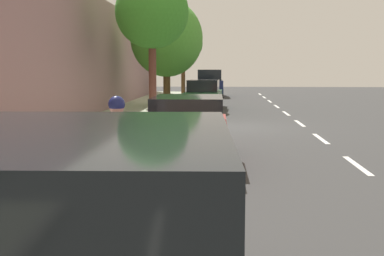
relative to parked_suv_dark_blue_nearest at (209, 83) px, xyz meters
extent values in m
plane|color=#373737|center=(-1.22, 18.91, -1.03)|extent=(75.11, 75.11, 0.00)
cube|color=#A6AE93|center=(2.79, 18.91, -0.95)|extent=(3.51, 46.95, 0.15)
cube|color=gray|center=(0.95, 18.91, -0.95)|extent=(0.16, 46.95, 0.15)
cube|color=white|center=(-3.99, -3.46, -1.02)|extent=(0.14, 2.20, 0.01)
cube|color=white|center=(-3.99, 0.74, -1.02)|extent=(0.14, 2.20, 0.01)
cube|color=white|center=(-3.99, 4.94, -1.02)|extent=(0.14, 2.20, 0.01)
cube|color=white|center=(-3.99, 9.14, -1.02)|extent=(0.14, 2.20, 0.01)
cube|color=white|center=(-3.99, 13.34, -1.02)|extent=(0.14, 2.20, 0.01)
cube|color=white|center=(-3.99, 17.54, -1.02)|extent=(0.14, 2.20, 0.01)
cube|color=white|center=(-3.99, 21.74, -1.02)|extent=(0.14, 2.20, 0.01)
cube|color=white|center=(-3.99, 25.94, -1.02)|extent=(0.14, 2.20, 0.01)
cube|color=white|center=(-0.52, 18.91, -1.02)|extent=(0.12, 46.95, 0.01)
cube|color=gray|center=(4.79, 18.91, 1.63)|extent=(0.50, 46.95, 5.31)
cube|color=navy|center=(0.00, 0.00, -0.25)|extent=(2.07, 4.77, 0.90)
cube|color=black|center=(0.00, 0.00, 0.58)|extent=(1.79, 3.16, 0.76)
cylinder|color=black|center=(0.82, 1.49, -0.65)|extent=(0.25, 0.77, 0.76)
cylinder|color=black|center=(-0.93, 1.42, -0.65)|extent=(0.25, 0.77, 0.76)
cylinder|color=black|center=(0.93, -1.42, -0.65)|extent=(0.25, 0.77, 0.76)
cylinder|color=black|center=(-0.82, -1.49, -0.65)|extent=(0.25, 0.77, 0.76)
cube|color=#1E512D|center=(0.01, 11.01, -0.43)|extent=(1.93, 4.47, 0.64)
cube|color=black|center=(0.01, 11.01, 0.19)|extent=(1.63, 2.16, 0.60)
cylinder|color=black|center=(0.87, 12.34, -0.70)|extent=(0.25, 0.67, 0.66)
cylinder|color=black|center=(-0.75, 12.41, -0.70)|extent=(0.25, 0.67, 0.66)
cylinder|color=black|center=(0.76, 9.62, -0.70)|extent=(0.25, 0.67, 0.66)
cylinder|color=black|center=(-0.86, 9.68, -0.70)|extent=(0.25, 0.67, 0.66)
cube|color=maroon|center=(-0.21, 25.82, -0.43)|extent=(1.80, 4.42, 0.64)
cube|color=black|center=(-0.21, 25.82, 0.19)|extent=(1.57, 2.11, 0.60)
cylinder|color=black|center=(0.59, 27.19, -0.70)|extent=(0.23, 0.66, 0.66)
cylinder|color=black|center=(-1.03, 27.18, -0.70)|extent=(0.23, 0.66, 0.66)
cylinder|color=black|center=(0.62, 24.47, -0.70)|extent=(0.23, 0.66, 0.66)
cylinder|color=black|center=(-1.00, 24.45, -0.70)|extent=(0.23, 0.66, 0.66)
cube|color=black|center=(-0.14, 35.31, 0.52)|extent=(1.78, 1.56, 0.80)
cube|color=tan|center=(-0.06, 33.19, 0.18)|extent=(1.96, 2.72, 0.12)
torus|color=black|center=(0.10, 30.17, -0.69)|extent=(0.53, 0.49, 0.68)
torus|color=black|center=(0.86, 29.46, -0.69)|extent=(0.53, 0.49, 0.68)
cylinder|color=black|center=(0.38, 29.90, -0.60)|extent=(0.50, 0.46, 0.50)
cylinder|color=black|center=(0.65, 29.66, -0.61)|extent=(0.13, 0.12, 0.47)
cylinder|color=black|center=(0.42, 29.87, -0.37)|extent=(0.56, 0.52, 0.05)
cylinder|color=black|center=(0.74, 29.58, -0.76)|extent=(0.28, 0.27, 0.19)
cylinder|color=black|center=(0.78, 29.54, -0.53)|extent=(0.22, 0.20, 0.33)
cylinder|color=black|center=(0.13, 30.14, -0.53)|extent=(0.11, 0.10, 0.33)
cube|color=black|center=(0.69, 29.62, -0.34)|extent=(0.24, 0.24, 0.05)
cylinder|color=black|center=(0.16, 30.11, -0.30)|extent=(0.33, 0.36, 0.03)
cylinder|color=#C6B284|center=(0.76, 29.42, -0.60)|extent=(0.15, 0.15, 0.84)
cylinder|color=#C6B284|center=(0.60, 29.31, -0.60)|extent=(0.15, 0.15, 0.84)
cube|color=white|center=(0.68, 29.36, 0.12)|extent=(0.44, 0.41, 0.60)
cylinder|color=white|center=(0.89, 29.51, 0.09)|extent=(0.10, 0.10, 0.57)
cylinder|color=white|center=(0.47, 29.22, 0.09)|extent=(0.10, 0.10, 0.57)
sphere|color=#AC7068|center=(0.68, 29.36, 0.53)|extent=(0.24, 0.24, 0.24)
sphere|color=navy|center=(0.68, 29.36, 0.58)|extent=(0.27, 0.27, 0.27)
cube|color=black|center=(0.79, 29.20, 0.14)|extent=(0.35, 0.32, 0.44)
cylinder|color=brown|center=(1.92, 0.17, 0.60)|extent=(0.29, 0.29, 2.96)
ellipsoid|color=#206A1C|center=(1.92, 0.17, 2.87)|extent=(2.86, 2.86, 2.81)
cylinder|color=brown|center=(1.92, 11.09, 0.36)|extent=(0.37, 0.37, 2.48)
ellipsoid|color=#4B9834|center=(1.92, 11.09, 2.63)|extent=(3.73, 3.73, 3.96)
cylinder|color=brown|center=(1.92, 16.41, 0.84)|extent=(0.31, 0.31, 3.45)
ellipsoid|color=#3A8B2A|center=(1.92, 16.41, 3.39)|extent=(3.00, 3.00, 3.00)
camera|label=1|loc=(-0.98, 37.13, 1.16)|focal=46.90mm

